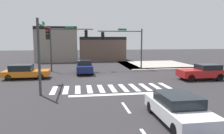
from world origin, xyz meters
The scene contains 13 objects.
ground_plane centered at (0.00, 0.00, 0.00)m, with size 120.00×120.00×0.00m, color #302D30.
crosswalk_near centered at (0.00, -4.50, 0.00)m, with size 9.59×2.78×0.01m.
lane_markings centered at (1.16, -11.43, 0.00)m, with size 6.80×18.75×0.01m.
bike_detector_marking centered at (2.15, -8.65, 0.00)m, with size 0.90×0.90×0.01m.
curb_corner_northeast centered at (8.49, 9.42, 0.07)m, with size 10.00×10.60×0.15m.
storefront_row centered at (-3.01, 19.18, 2.72)m, with size 15.84×6.81×6.12m.
traffic_signal_northeast centered at (3.18, 5.75, 3.76)m, with size 5.79×0.32×5.30m.
traffic_signal_southwest centered at (-5.34, -3.66, 3.77)m, with size 0.32×5.91×5.36m.
traffic_signal_northwest centered at (-3.98, 5.54, 3.87)m, with size 5.24×0.32×5.51m.
car_navy centered at (-2.00, 3.57, 0.78)m, with size 1.77×4.54×1.53m.
car_orange centered at (-7.95, 1.03, 0.71)m, with size 4.40×1.91×1.42m.
car_red centered at (9.28, -2.22, 0.77)m, with size 4.30×1.91×1.50m.
car_white centered at (1.95, -12.01, 0.70)m, with size 1.86×4.40×1.36m.
Camera 1 is at (-2.66, -21.12, 3.91)m, focal length 34.13 mm.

